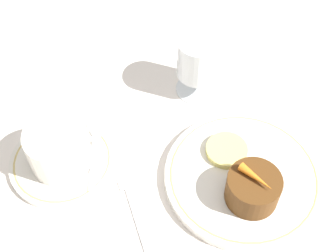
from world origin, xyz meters
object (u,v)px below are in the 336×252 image
at_px(dinner_plate, 243,177).
at_px(dessert_cake, 253,189).
at_px(fork, 133,204).
at_px(coffee_cup, 59,147).
at_px(wine_glass, 199,61).

distance_m(dinner_plate, dessert_cake, 0.05).
height_order(dinner_plate, fork, dinner_plate).
relative_size(coffee_cup, wine_glass, 1.07).
height_order(dinner_plate, dessert_cake, dessert_cake).
bearing_deg(coffee_cup, wine_glass, 7.96).
xyz_separation_m(coffee_cup, wine_glass, (0.25, 0.04, 0.02)).
height_order(dinner_plate, wine_glass, wine_glass).
xyz_separation_m(dinner_plate, coffee_cup, (-0.22, 0.15, 0.04)).
xyz_separation_m(dinner_plate, wine_glass, (0.03, 0.18, 0.06)).
xyz_separation_m(dinner_plate, dessert_cake, (-0.01, -0.03, 0.03)).
distance_m(coffee_cup, wine_glass, 0.26).
distance_m(dinner_plate, coffee_cup, 0.27).
distance_m(wine_glass, dessert_cake, 0.23).
xyz_separation_m(coffee_cup, dessert_cake, (0.21, -0.18, -0.01)).
bearing_deg(fork, dinner_plate, -13.83).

